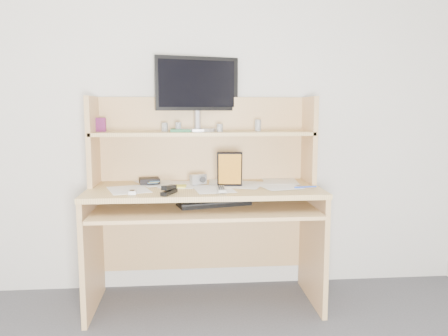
{
  "coord_description": "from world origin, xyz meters",
  "views": [
    {
      "loc": [
        -0.1,
        -1.14,
        1.22
      ],
      "look_at": [
        0.11,
        1.43,
        0.87
      ],
      "focal_mm": 35.0,
      "sensor_mm": 36.0,
      "label": 1
    }
  ],
  "objects": [
    {
      "name": "card_box",
      "position": [
        -0.64,
        1.65,
        1.12
      ],
      "size": [
        0.07,
        0.03,
        0.09
      ],
      "primitive_type": "cube",
      "rotation": [
        0.0,
        0.0,
        -0.19
      ],
      "color": "#A81621",
      "rests_on": "desk"
    },
    {
      "name": "shelf_book",
      "position": [
        -0.14,
        1.62,
        1.09
      ],
      "size": [
        0.12,
        0.17,
        0.02
      ],
      "primitive_type": "cube",
      "rotation": [
        0.0,
        0.0,
        0.0
      ],
      "color": "#2D714D",
      "rests_on": "desk"
    },
    {
      "name": "back_wall",
      "position": [
        0.0,
        1.8,
        1.25
      ],
      "size": [
        3.6,
        0.04,
        2.5
      ],
      "primitive_type": "cube",
      "color": "silver",
      "rests_on": "floor"
    },
    {
      "name": "chip_stack_c",
      "position": [
        0.1,
        1.59,
        1.11
      ],
      "size": [
        0.04,
        0.04,
        0.05
      ],
      "primitive_type": "cylinder",
      "rotation": [
        0.0,
        0.0,
        -0.09
      ],
      "color": "black",
      "rests_on": "desk"
    },
    {
      "name": "monitor",
      "position": [
        -0.03,
        1.71,
        1.33
      ],
      "size": [
        0.54,
        0.27,
        0.47
      ],
      "rotation": [
        0.0,
        0.0,
        0.25
      ],
      "color": "silver",
      "rests_on": "desk"
    },
    {
      "name": "flip_phone",
      "position": [
        -0.41,
        1.29,
        0.77
      ],
      "size": [
        0.04,
        0.08,
        0.02
      ],
      "primitive_type": "cube",
      "rotation": [
        0.0,
        0.0,
        0.03
      ],
      "color": "silver",
      "rests_on": "paper_clutter"
    },
    {
      "name": "blue_pen",
      "position": [
        0.6,
        1.38,
        0.76
      ],
      "size": [
        0.14,
        0.03,
        0.01
      ],
      "primitive_type": "cylinder",
      "rotation": [
        1.57,
        0.0,
        1.72
      ],
      "color": "blue",
      "rests_on": "paper_clutter"
    },
    {
      "name": "tv_remote",
      "position": [
        0.09,
        1.32,
        0.76
      ],
      "size": [
        0.05,
        0.16,
        0.02
      ],
      "primitive_type": "cube",
      "rotation": [
        0.0,
        0.0,
        0.02
      ],
      "color": "#A0A09B",
      "rests_on": "paper_clutter"
    },
    {
      "name": "desk",
      "position": [
        0.0,
        1.56,
        0.69
      ],
      "size": [
        1.4,
        0.7,
        1.3
      ],
      "color": "tan",
      "rests_on": "floor"
    },
    {
      "name": "chip_stack_b",
      "position": [
        -0.16,
        1.6,
        1.11
      ],
      "size": [
        0.04,
        0.04,
        0.06
      ],
      "primitive_type": "cylinder",
      "rotation": [
        0.0,
        0.0,
        0.22
      ],
      "color": "white",
      "rests_on": "desk"
    },
    {
      "name": "sticky_note_pad",
      "position": [
        -0.15,
        1.49,
        0.76
      ],
      "size": [
        0.09,
        0.09,
        0.01
      ],
      "primitive_type": "cube",
      "rotation": [
        0.0,
        0.0,
        -0.11
      ],
      "color": "yellow",
      "rests_on": "desk"
    },
    {
      "name": "chip_stack_d",
      "position": [
        0.35,
        1.65,
        1.12
      ],
      "size": [
        0.05,
        0.05,
        0.07
      ],
      "primitive_type": "cylinder",
      "rotation": [
        0.0,
        0.0,
        -0.36
      ],
      "color": "white",
      "rests_on": "desk"
    },
    {
      "name": "wallet",
      "position": [
        -0.34,
        1.62,
        0.77
      ],
      "size": [
        0.14,
        0.12,
        0.03
      ],
      "primitive_type": "cube",
      "rotation": [
        0.0,
        0.0,
        0.18
      ],
      "color": "black",
      "rests_on": "paper_clutter"
    },
    {
      "name": "chip_stack_a",
      "position": [
        -0.24,
        1.65,
        1.11
      ],
      "size": [
        0.05,
        0.05,
        0.06
      ],
      "primitive_type": "cylinder",
      "rotation": [
        0.0,
        0.0,
        0.4
      ],
      "color": "black",
      "rests_on": "desk"
    },
    {
      "name": "digital_camera",
      "position": [
        -0.04,
        1.55,
        0.79
      ],
      "size": [
        0.11,
        0.08,
        0.06
      ],
      "primitive_type": "cube",
      "rotation": [
        0.0,
        0.0,
        0.48
      ],
      "color": "#BBBBBE",
      "rests_on": "paper_clutter"
    },
    {
      "name": "keyboard",
      "position": [
        0.05,
        1.42,
        0.66
      ],
      "size": [
        0.46,
        0.26,
        0.03
      ],
      "rotation": [
        0.0,
        0.0,
        0.26
      ],
      "color": "black",
      "rests_on": "desk"
    },
    {
      "name": "paper_clutter",
      "position": [
        0.0,
        1.48,
        0.75
      ],
      "size": [
        1.32,
        0.54,
        0.01
      ],
      "primitive_type": "cube",
      "color": "white",
      "rests_on": "desk"
    },
    {
      "name": "game_case",
      "position": [
        0.15,
        1.46,
        0.86
      ],
      "size": [
        0.15,
        0.03,
        0.21
      ],
      "primitive_type": "cube",
      "rotation": [
        0.0,
        0.0,
        -0.09
      ],
      "color": "black",
      "rests_on": "paper_clutter"
    },
    {
      "name": "stapler",
      "position": [
        -0.21,
        1.27,
        0.78
      ],
      "size": [
        0.09,
        0.15,
        0.04
      ],
      "primitive_type": "cube",
      "rotation": [
        0.0,
        0.0,
        -0.4
      ],
      "color": "black",
      "rests_on": "paper_clutter"
    }
  ]
}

